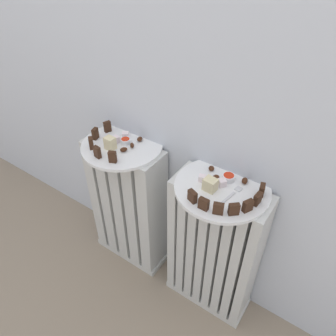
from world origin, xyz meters
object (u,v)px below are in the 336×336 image
object	(u,v)px
jam_bowl_left	(125,141)
jam_bowl_right	(229,177)
plate_right	(222,188)
fork	(232,194)
plate_left	(122,145)
radiator_left	(129,206)
radiator_right	(213,251)

from	to	relation	value
jam_bowl_left	jam_bowl_right	distance (m)	0.42
plate_right	fork	size ratio (longest dim) A/B	2.89
plate_left	plate_right	size ratio (longest dim) A/B	1.00
jam_bowl_left	radiator_left	bearing A→B (deg)	-119.58
plate_left	jam_bowl_right	distance (m)	0.42
radiator_left	jam_bowl_right	world-z (taller)	jam_bowl_right
jam_bowl_right	jam_bowl_left	bearing A→B (deg)	-176.43
jam_bowl_left	jam_bowl_right	bearing A→B (deg)	3.57
plate_right	radiator_right	bearing A→B (deg)	180.00
radiator_right	plate_right	xyz separation A→B (m)	(0.00, 0.00, 0.32)
plate_left	jam_bowl_right	size ratio (longest dim) A/B	7.52
plate_left	fork	bearing A→B (deg)	-2.06
jam_bowl_right	fork	xyz separation A→B (m)	(0.04, -0.06, -0.01)
radiator_left	plate_right	xyz separation A→B (m)	(0.42, -0.00, 0.32)
radiator_right	fork	distance (m)	0.34
radiator_right	jam_bowl_left	bearing A→B (deg)	178.22
plate_left	plate_right	xyz separation A→B (m)	(0.42, 0.00, 0.00)
radiator_right	plate_right	world-z (taller)	plate_right
radiator_right	fork	bearing A→B (deg)	-21.40
radiator_right	fork	size ratio (longest dim) A/B	5.85
radiator_left	fork	size ratio (longest dim) A/B	5.85
plate_right	jam_bowl_right	size ratio (longest dim) A/B	7.52
jam_bowl_right	plate_left	bearing A→B (deg)	-174.76
fork	radiator_right	bearing A→B (deg)	158.60
jam_bowl_right	radiator_left	bearing A→B (deg)	-174.76
jam_bowl_left	fork	bearing A→B (deg)	-3.70
radiator_left	jam_bowl_left	xyz separation A→B (m)	(0.01, 0.01, 0.34)
plate_left	radiator_left	bearing A→B (deg)	90.00
plate_left	plate_right	bearing A→B (deg)	0.00
plate_left	fork	size ratio (longest dim) A/B	2.89
radiator_left	jam_bowl_left	distance (m)	0.34
radiator_left	plate_left	size ratio (longest dim) A/B	2.03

